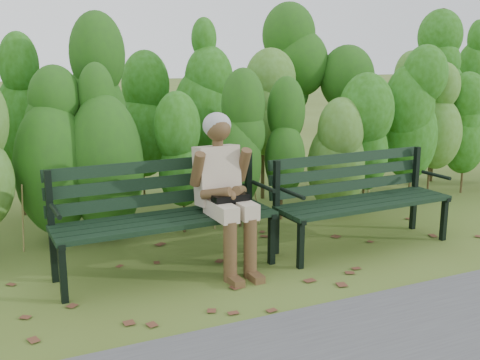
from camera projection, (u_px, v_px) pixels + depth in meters
name	position (u px, v px, depth m)	size (l,w,h in m)	color
ground	(256.00, 267.00, 5.16)	(80.00, 80.00, 0.00)	#4A5A1E
hedge_band	(186.00, 112.00, 6.54)	(11.04, 1.67, 2.42)	#47381E
leaf_litter	(243.00, 272.00, 5.03)	(6.07, 2.28, 0.01)	brown
bench_left	(162.00, 208.00, 5.00)	(1.98, 0.70, 0.98)	black
bench_right	(358.00, 192.00, 5.68)	(1.88, 0.67, 0.93)	black
seated_woman	(224.00, 182.00, 5.00)	(0.56, 0.81, 1.41)	tan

